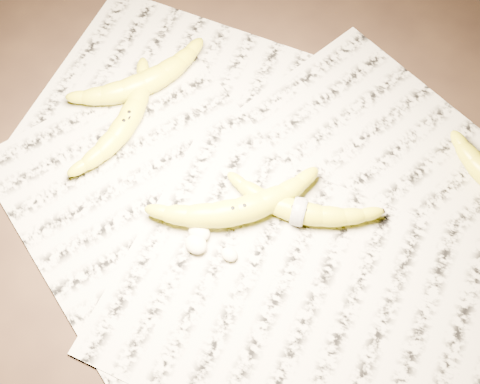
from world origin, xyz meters
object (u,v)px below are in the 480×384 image
Objects in this scene: banana_left_a at (126,121)px; banana_left_b at (144,82)px; banana_center at (238,210)px; banana_taped at (299,211)px.

banana_left_b reaches higher than banana_left_a.
banana_center is (0.26, -0.10, 0.00)m from banana_left_b.
banana_left_a is 0.93× the size of banana_center.
banana_center reaches higher than banana_left_a.
banana_left_a is 0.24m from banana_center.
banana_left_b is (-0.02, 0.07, 0.00)m from banana_left_a.
banana_center is (0.24, -0.03, 0.00)m from banana_left_a.
banana_center is at bearing -85.69° from banana_left_b.
banana_taped is (0.31, 0.02, -0.00)m from banana_left_a.
banana_left_b reaches higher than banana_taped.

